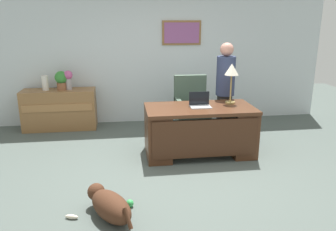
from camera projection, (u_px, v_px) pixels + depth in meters
name	position (u px, v px, depth m)	size (l,w,h in m)	color
ground_plane	(176.00, 172.00, 4.79)	(12.00, 12.00, 0.00)	#4C5651
back_wall	(157.00, 56.00, 6.89)	(7.00, 0.16, 2.70)	silver
desk	(200.00, 129.00, 5.30)	(1.69, 0.86, 0.77)	#4C2B19
credenza	(60.00, 109.00, 6.56)	(1.38, 0.50, 0.78)	olive
armchair	(191.00, 108.00, 6.28)	(0.60, 0.59, 1.08)	#475B4C
person_standing	(225.00, 91.00, 5.82)	(0.32, 0.32, 1.71)	#262323
dog_lying	(109.00, 205.00, 3.65)	(0.60, 0.73, 0.30)	#472819
laptop	(200.00, 103.00, 5.23)	(0.32, 0.22, 0.22)	#B2B5BA
desk_lamp	(232.00, 72.00, 5.33)	(0.22, 0.22, 0.64)	#9E8447
vase_with_flowers	(68.00, 78.00, 6.42)	(0.17, 0.17, 0.37)	#A2999C
vase_empty	(45.00, 83.00, 6.39)	(0.12, 0.12, 0.28)	silver
potted_plant	(61.00, 80.00, 6.41)	(0.24, 0.24, 0.36)	brown
dog_toy_ball	(130.00, 203.00, 3.88)	(0.09, 0.09, 0.09)	green
dog_toy_bone	(72.00, 217.00, 3.66)	(0.15, 0.05, 0.05)	beige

